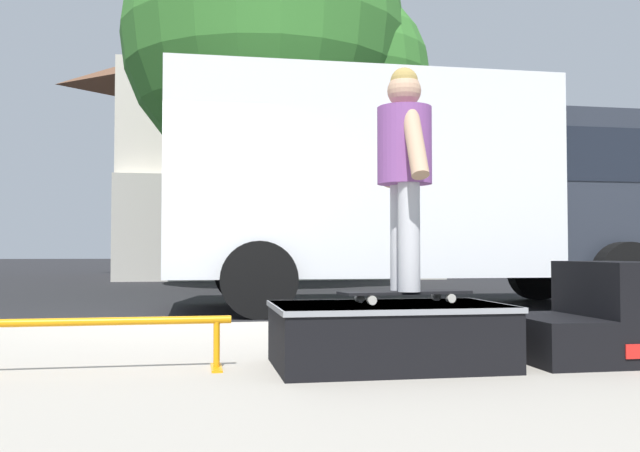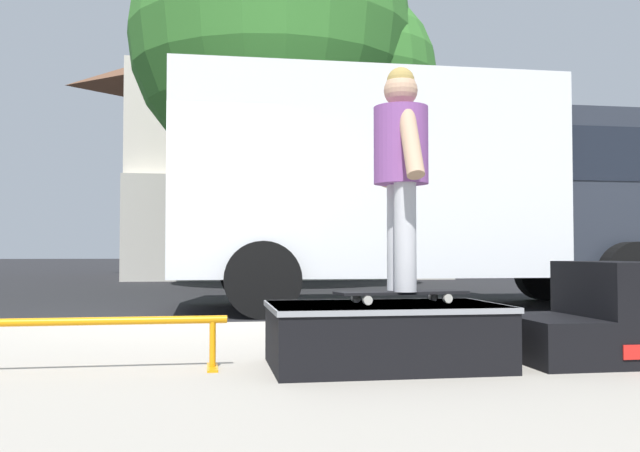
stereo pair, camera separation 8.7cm
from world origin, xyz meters
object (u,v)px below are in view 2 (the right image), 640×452
(skater_kid, at_px, (401,159))
(street_tree_main, at_px, (288,49))
(skate_box, at_px, (384,333))
(skateboard, at_px, (402,293))
(box_truck, at_px, (427,185))
(kicker_ramp, at_px, (593,320))
(grind_rail, at_px, (91,331))

(skater_kid, height_order, street_tree_main, street_tree_main)
(skate_box, height_order, street_tree_main, street_tree_main)
(skateboard, xyz_separation_m, street_tree_main, (0.51, 10.23, 4.46))
(skater_kid, relative_size, street_tree_main, 0.16)
(box_truck, distance_m, street_tree_main, 6.09)
(kicker_ramp, distance_m, box_truck, 5.57)
(skate_box, xyz_separation_m, skater_kid, (0.12, 0.06, 1.01))
(grind_rail, height_order, box_truck, box_truck)
(skate_box, relative_size, skateboard, 1.63)
(street_tree_main, bearing_deg, kicker_ramp, -86.32)
(kicker_ramp, bearing_deg, street_tree_main, 93.68)
(skateboard, bearing_deg, box_truck, 70.42)
(skater_kid, relative_size, box_truck, 0.19)
(box_truck, bearing_deg, grind_rail, -124.63)
(kicker_ramp, height_order, grind_rail, kicker_ramp)
(grind_rail, height_order, skateboard, skateboard)
(grind_rail, bearing_deg, skater_kid, -1.52)
(box_truck, xyz_separation_m, street_tree_main, (-1.37, 4.93, 3.29))
(skateboard, relative_size, skater_kid, 0.61)
(grind_rail, xyz_separation_m, street_tree_main, (2.26, 10.19, 4.65))
(skate_box, xyz_separation_m, kicker_ramp, (1.29, -0.00, 0.05))
(skateboard, height_order, skater_kid, skater_kid)
(skate_box, bearing_deg, kicker_ramp, -0.01)
(street_tree_main, bearing_deg, skater_kid, -92.86)
(skate_box, relative_size, skater_kid, 1.00)
(skate_box, bearing_deg, box_truck, 69.49)
(skateboard, bearing_deg, skate_box, -155.01)
(kicker_ramp, bearing_deg, skater_kid, 177.28)
(skateboard, distance_m, street_tree_main, 11.18)
(skate_box, height_order, kicker_ramp, kicker_ramp)
(skateboard, height_order, box_truck, box_truck)
(skate_box, distance_m, box_truck, 5.89)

